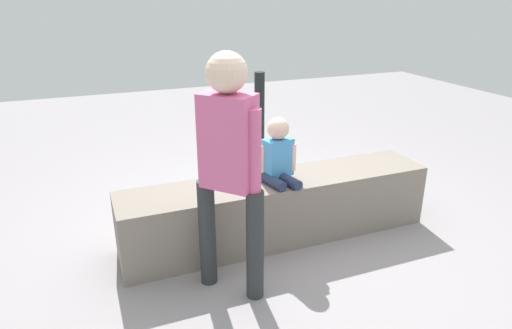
{
  "coord_description": "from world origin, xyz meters",
  "views": [
    {
      "loc": [
        -1.32,
        -2.85,
        1.83
      ],
      "look_at": [
        -0.29,
        -0.25,
        0.75
      ],
      "focal_mm": 31.6,
      "sensor_mm": 36.0,
      "label": 1
    }
  ],
  "objects": [
    {
      "name": "railing_post",
      "position": [
        0.48,
        1.57,
        0.38
      ],
      "size": [
        0.36,
        0.36,
        1.03
      ],
      "color": "black",
      "rests_on": "ground_plane"
    },
    {
      "name": "water_bottle_near_gift",
      "position": [
        0.7,
        0.78,
        0.1
      ],
      "size": [
        0.07,
        0.07,
        0.21
      ],
      "color": "silver",
      "rests_on": "ground_plane"
    },
    {
      "name": "adult_standing",
      "position": [
        -0.56,
        -0.5,
        0.92
      ],
      "size": [
        0.35,
        0.36,
        1.53
      ],
      "color": "#2A2E2F",
      "rests_on": "ground_plane"
    },
    {
      "name": "ground_plane",
      "position": [
        0.0,
        0.0,
        0.0
      ],
      "size": [
        12.0,
        12.0,
        0.0
      ],
      "primitive_type": "plane",
      "color": "gray"
    },
    {
      "name": "concrete_ledge",
      "position": [
        0.0,
        0.0,
        0.25
      ],
      "size": [
        2.42,
        0.47,
        0.5
      ],
      "primitive_type": "cube",
      "color": "gray",
      "rests_on": "ground_plane"
    },
    {
      "name": "cake_box_white",
      "position": [
        -0.41,
        0.55,
        0.07
      ],
      "size": [
        0.35,
        0.36,
        0.14
      ],
      "primitive_type": "cube",
      "rotation": [
        0.0,
        0.0,
        -0.32
      ],
      "color": "white",
      "rests_on": "ground_plane"
    },
    {
      "name": "handbag_black_leather",
      "position": [
        0.84,
        0.52,
        0.1
      ],
      "size": [
        0.27,
        0.12,
        0.29
      ],
      "color": "black",
      "rests_on": "ground_plane"
    },
    {
      "name": "child_seated",
      "position": [
        -0.02,
        -0.03,
        0.71
      ],
      "size": [
        0.28,
        0.34,
        0.48
      ],
      "color": "#242F4D",
      "rests_on": "concrete_ledge"
    },
    {
      "name": "gift_bag",
      "position": [
        -0.13,
        1.3,
        0.14
      ],
      "size": [
        0.19,
        0.11,
        0.31
      ],
      "color": "#59C6B2",
      "rests_on": "ground_plane"
    },
    {
      "name": "cake_plate",
      "position": [
        -0.3,
        0.07,
        0.52
      ],
      "size": [
        0.22,
        0.22,
        0.07
      ],
      "color": "#4CA5D8",
      "rests_on": "concrete_ledge"
    },
    {
      "name": "water_bottle_far_side",
      "position": [
        0.31,
        1.04,
        0.11
      ],
      "size": [
        0.07,
        0.07,
        0.24
      ],
      "color": "silver",
      "rests_on": "ground_plane"
    }
  ]
}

